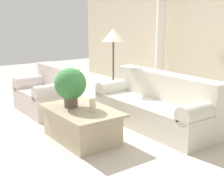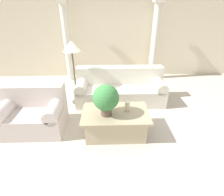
{
  "view_description": "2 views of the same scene",
  "coord_description": "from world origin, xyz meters",
  "px_view_note": "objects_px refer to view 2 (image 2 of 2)",
  "views": [
    {
      "loc": [
        3.87,
        -2.75,
        1.78
      ],
      "look_at": [
        0.13,
        -0.03,
        0.58
      ],
      "focal_mm": 50.0,
      "sensor_mm": 36.0,
      "label": 1
    },
    {
      "loc": [
        -0.09,
        -3.33,
        2.27
      ],
      "look_at": [
        0.01,
        -0.07,
        0.54
      ],
      "focal_mm": 28.0,
      "sensor_mm": 36.0,
      "label": 2
    }
  ],
  "objects_px": {
    "potted_plant": "(106,98)",
    "loveseat": "(33,112)",
    "sofa_long": "(120,89)",
    "floor_lamp": "(72,50)",
    "coffee_table": "(115,122)"
  },
  "relations": [
    {
      "from": "potted_plant",
      "to": "loveseat",
      "type": "bearing_deg",
      "value": 168.31
    },
    {
      "from": "sofa_long",
      "to": "potted_plant",
      "type": "bearing_deg",
      "value": -104.48
    },
    {
      "from": "potted_plant",
      "to": "floor_lamp",
      "type": "xyz_separation_m",
      "value": [
        -0.77,
        1.35,
        0.54
      ]
    },
    {
      "from": "loveseat",
      "to": "potted_plant",
      "type": "height_order",
      "value": "potted_plant"
    },
    {
      "from": "potted_plant",
      "to": "floor_lamp",
      "type": "distance_m",
      "value": 1.65
    },
    {
      "from": "coffee_table",
      "to": "floor_lamp",
      "type": "relative_size",
      "value": 0.81
    },
    {
      "from": "loveseat",
      "to": "floor_lamp",
      "type": "distance_m",
      "value": 1.61
    },
    {
      "from": "floor_lamp",
      "to": "coffee_table",
      "type": "bearing_deg",
      "value": -53.5
    },
    {
      "from": "potted_plant",
      "to": "sofa_long",
      "type": "bearing_deg",
      "value": 75.52
    },
    {
      "from": "sofa_long",
      "to": "coffee_table",
      "type": "distance_m",
      "value": 1.35
    },
    {
      "from": "sofa_long",
      "to": "loveseat",
      "type": "xyz_separation_m",
      "value": [
        -1.85,
        -1.1,
        0.01
      ]
    },
    {
      "from": "sofa_long",
      "to": "loveseat",
      "type": "distance_m",
      "value": 2.15
    },
    {
      "from": "floor_lamp",
      "to": "sofa_long",
      "type": "bearing_deg",
      "value": 2.93
    },
    {
      "from": "coffee_table",
      "to": "potted_plant",
      "type": "relative_size",
      "value": 2.14
    },
    {
      "from": "coffee_table",
      "to": "potted_plant",
      "type": "bearing_deg",
      "value": -158.13
    }
  ]
}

